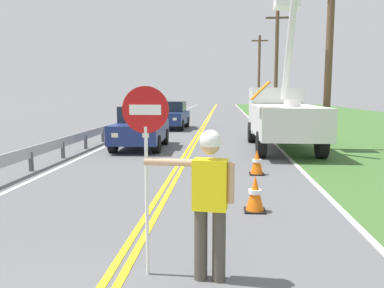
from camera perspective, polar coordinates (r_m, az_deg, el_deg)
The scene contains 15 objects.
centerline_yellow_left at distance 21.73m, azimuth 0.79°, elevation 1.49°, with size 0.11×110.00×0.01m, color yellow.
centerline_yellow_right at distance 21.72m, azimuth 1.27°, elevation 1.49°, with size 0.11×110.00×0.01m, color yellow.
edge_line_right at distance 21.81m, azimuth 10.52°, elevation 1.39°, with size 0.12×110.00×0.01m, color silver.
edge_line_left at distance 22.24m, azimuth -8.27°, elevation 1.55°, with size 0.12×110.00×0.01m, color silver.
flagger_worker at distance 4.71m, azimuth 2.49°, elevation -7.43°, with size 1.08×0.28×1.83m.
stop_sign_paddle at distance 4.76m, azimuth -6.66°, elevation 0.81°, with size 0.56×0.04×2.33m.
utility_bucket_truck at distance 16.47m, azimuth 12.71°, elevation 4.41°, with size 2.67×6.82×6.21m.
oncoming_sedan_nearest at distance 16.20m, azimuth -7.37°, elevation 2.34°, with size 2.00×4.15×1.70m.
oncoming_sedan_second at distance 24.71m, azimuth -3.01°, elevation 4.13°, with size 2.03×4.16×1.70m.
utility_pole_near at distance 16.68m, azimuth 19.16°, elevation 13.31°, with size 1.80×0.28×7.80m.
utility_pole_mid at distance 32.02m, azimuth 12.04°, elevation 11.20°, with size 1.80×0.28×8.53m.
utility_pole_far at distance 46.21m, azimuth 9.62°, elevation 10.10°, with size 1.80×0.28×8.62m.
traffic_cone_lead at distance 7.67m, azimuth 9.06°, elevation -7.14°, with size 0.40×0.40×0.70m.
traffic_cone_mid at distance 11.07m, azimuth 9.32°, elevation -2.64°, with size 0.40×0.40×0.70m.
guardrail_left_shoulder at distance 17.53m, azimuth -13.84°, elevation 1.54°, with size 0.10×32.00×0.71m.
Camera 1 is at (1.31, -1.57, 2.25)m, focal length 37.06 mm.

